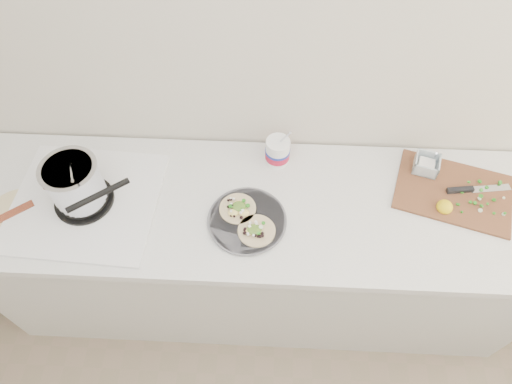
{
  "coord_description": "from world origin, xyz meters",
  "views": [
    {
      "loc": [
        0.03,
        0.42,
        2.41
      ],
      "look_at": [
        -0.01,
        1.43,
        0.96
      ],
      "focal_mm": 32.0,
      "sensor_mm": 36.0,
      "label": 1
    }
  ],
  "objects_px": {
    "cutboard": "(453,188)",
    "bacon_plate": "(16,213)",
    "tub": "(278,150)",
    "stove": "(79,190)",
    "taco_plate": "(247,219)"
  },
  "relations": [
    {
      "from": "cutboard",
      "to": "bacon_plate",
      "type": "relative_size",
      "value": 2.29
    },
    {
      "from": "stove",
      "to": "bacon_plate",
      "type": "distance_m",
      "value": 0.28
    },
    {
      "from": "stove",
      "to": "tub",
      "type": "distance_m",
      "value": 0.8
    },
    {
      "from": "tub",
      "to": "cutboard",
      "type": "height_order",
      "value": "tub"
    },
    {
      "from": "tub",
      "to": "cutboard",
      "type": "distance_m",
      "value": 0.72
    },
    {
      "from": "stove",
      "to": "bacon_plate",
      "type": "xyz_separation_m",
      "value": [
        -0.26,
        -0.06,
        -0.08
      ]
    },
    {
      "from": "tub",
      "to": "bacon_plate",
      "type": "xyz_separation_m",
      "value": [
        -1.02,
        -0.32,
        -0.06
      ]
    },
    {
      "from": "taco_plate",
      "to": "tub",
      "type": "height_order",
      "value": "tub"
    },
    {
      "from": "stove",
      "to": "taco_plate",
      "type": "height_order",
      "value": "stove"
    },
    {
      "from": "cutboard",
      "to": "bacon_plate",
      "type": "distance_m",
      "value": 1.73
    },
    {
      "from": "tub",
      "to": "cutboard",
      "type": "bearing_deg",
      "value": -9.57
    },
    {
      "from": "tub",
      "to": "bacon_plate",
      "type": "relative_size",
      "value": 1.01
    },
    {
      "from": "tub",
      "to": "cutboard",
      "type": "xyz_separation_m",
      "value": [
        0.71,
        -0.12,
        -0.05
      ]
    },
    {
      "from": "tub",
      "to": "bacon_plate",
      "type": "bearing_deg",
      "value": -162.73
    },
    {
      "from": "taco_plate",
      "to": "cutboard",
      "type": "distance_m",
      "value": 0.84
    }
  ]
}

